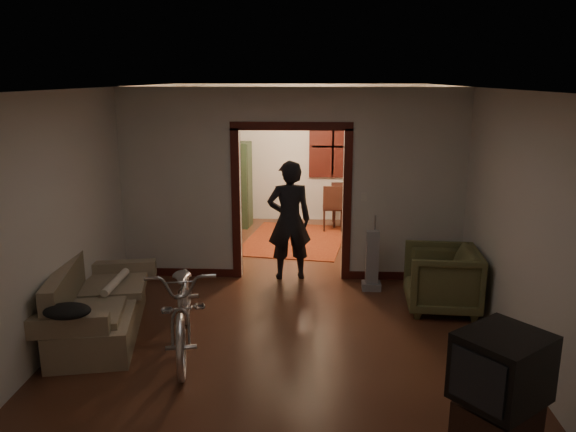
# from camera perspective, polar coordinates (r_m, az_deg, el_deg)

# --- Properties ---
(floor) EXTENTS (5.00, 8.50, 0.01)m
(floor) POSITION_cam_1_polar(r_m,az_deg,el_deg) (7.84, 0.11, -8.00)
(floor) COLOR #381C11
(floor) RESTS_ON ground
(ceiling) EXTENTS (5.00, 8.50, 0.01)m
(ceiling) POSITION_cam_1_polar(r_m,az_deg,el_deg) (7.28, 0.12, 12.91)
(ceiling) COLOR white
(ceiling) RESTS_ON floor
(wall_back) EXTENTS (5.00, 0.02, 2.80)m
(wall_back) POSITION_cam_1_polar(r_m,az_deg,el_deg) (11.62, 1.09, 6.38)
(wall_back) COLOR beige
(wall_back) RESTS_ON floor
(wall_left) EXTENTS (0.02, 8.50, 2.80)m
(wall_left) POSITION_cam_1_polar(r_m,az_deg,el_deg) (7.95, -18.21, 2.13)
(wall_left) COLOR beige
(wall_left) RESTS_ON floor
(wall_right) EXTENTS (0.02, 8.50, 2.80)m
(wall_right) POSITION_cam_1_polar(r_m,az_deg,el_deg) (7.74, 18.96, 1.76)
(wall_right) COLOR beige
(wall_right) RESTS_ON floor
(partition_wall) EXTENTS (5.00, 0.14, 2.80)m
(partition_wall) POSITION_cam_1_polar(r_m,az_deg,el_deg) (8.17, 0.36, 3.14)
(partition_wall) COLOR beige
(partition_wall) RESTS_ON floor
(door_casing) EXTENTS (1.74, 0.20, 2.32)m
(door_casing) POSITION_cam_1_polar(r_m,az_deg,el_deg) (8.23, 0.35, 1.09)
(door_casing) COLOR #38110C
(door_casing) RESTS_ON floor
(far_window) EXTENTS (0.98, 0.06, 1.28)m
(far_window) POSITION_cam_1_polar(r_m,az_deg,el_deg) (11.57, 4.59, 7.05)
(far_window) COLOR black
(far_window) RESTS_ON wall_back
(chandelier) EXTENTS (0.24, 0.24, 0.24)m
(chandelier) POSITION_cam_1_polar(r_m,az_deg,el_deg) (9.79, 0.81, 10.54)
(chandelier) COLOR #FFE0A5
(chandelier) RESTS_ON ceiling
(light_switch) EXTENTS (0.08, 0.01, 0.12)m
(light_switch) POSITION_cam_1_polar(r_m,az_deg,el_deg) (8.15, 7.73, 1.91)
(light_switch) COLOR silver
(light_switch) RESTS_ON partition_wall
(sofa) EXTENTS (1.20, 2.01, 0.86)m
(sofa) POSITION_cam_1_polar(r_m,az_deg,el_deg) (6.93, -18.68, -7.99)
(sofa) COLOR #6D6248
(sofa) RESTS_ON floor
(rolled_paper) EXTENTS (0.09, 0.75, 0.09)m
(rolled_paper) POSITION_cam_1_polar(r_m,az_deg,el_deg) (7.12, -17.12, -6.43)
(rolled_paper) COLOR beige
(rolled_paper) RESTS_ON sofa
(jacket) EXTENTS (0.47, 0.35, 0.14)m
(jacket) POSITION_cam_1_polar(r_m,az_deg,el_deg) (6.04, -21.53, -8.97)
(jacket) COLOR black
(jacket) RESTS_ON sofa
(bicycle) EXTENTS (1.07, 2.10, 1.05)m
(bicycle) POSITION_cam_1_polar(r_m,az_deg,el_deg) (6.30, -10.49, -8.75)
(bicycle) COLOR silver
(bicycle) RESTS_ON floor
(armchair) EXTENTS (0.96, 0.94, 0.83)m
(armchair) POSITION_cam_1_polar(r_m,az_deg,el_deg) (7.50, 15.32, -6.20)
(armchair) COLOR brown
(armchair) RESTS_ON floor
(tv_stand) EXTENTS (0.73, 0.72, 0.49)m
(tv_stand) POSITION_cam_1_polar(r_m,az_deg,el_deg) (4.96, 20.35, -19.89)
(tv_stand) COLOR black
(tv_stand) RESTS_ON floor
(crt_tv) EXTENTS (0.83, 0.83, 0.54)m
(crt_tv) POSITION_cam_1_polar(r_m,az_deg,el_deg) (4.68, 20.94, -14.16)
(crt_tv) COLOR black
(crt_tv) RESTS_ON tv_stand
(vacuum) EXTENTS (0.27, 0.22, 0.86)m
(vacuum) POSITION_cam_1_polar(r_m,az_deg,el_deg) (7.97, 8.54, -4.49)
(vacuum) COLOR gray
(vacuum) RESTS_ON floor
(person) EXTENTS (0.71, 0.53, 1.77)m
(person) POSITION_cam_1_polar(r_m,az_deg,el_deg) (8.23, 0.13, -0.44)
(person) COLOR black
(person) RESTS_ON floor
(oriental_rug) EXTENTS (2.05, 2.50, 0.02)m
(oriental_rug) POSITION_cam_1_polar(r_m,az_deg,el_deg) (10.36, 0.70, -2.44)
(oriental_rug) COLOR #621C0F
(oriental_rug) RESTS_ON floor
(locker) EXTENTS (0.90, 0.57, 1.70)m
(locker) POSITION_cam_1_polar(r_m,az_deg,el_deg) (11.25, -6.01, 3.20)
(locker) COLOR #243620
(locker) RESTS_ON floor
(globe) EXTENTS (0.26, 0.26, 0.26)m
(globe) POSITION_cam_1_polar(r_m,az_deg,el_deg) (11.10, -6.16, 8.75)
(globe) COLOR #1E5972
(globe) RESTS_ON locker
(desk) EXTENTS (1.11, 0.64, 0.81)m
(desk) POSITION_cam_1_polar(r_m,az_deg,el_deg) (11.40, 7.18, 1.03)
(desk) COLOR black
(desk) RESTS_ON floor
(desk_chair) EXTENTS (0.45, 0.45, 0.91)m
(desk_chair) POSITION_cam_1_polar(r_m,az_deg,el_deg) (10.98, 4.60, 0.87)
(desk_chair) COLOR black
(desk_chair) RESTS_ON floor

